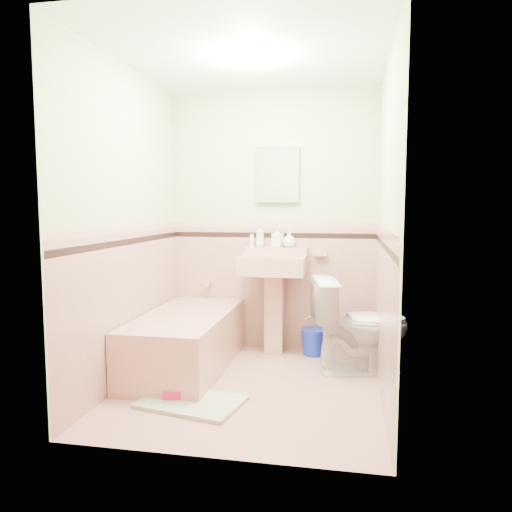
% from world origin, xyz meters
% --- Properties ---
extents(floor, '(2.20, 2.20, 0.00)m').
position_xyz_m(floor, '(0.00, 0.00, 0.00)').
color(floor, tan).
rests_on(floor, ground).
extents(ceiling, '(2.20, 2.20, 0.00)m').
position_xyz_m(ceiling, '(0.00, 0.00, 2.50)').
color(ceiling, white).
rests_on(ceiling, ground).
extents(wall_back, '(2.50, 0.00, 2.50)m').
position_xyz_m(wall_back, '(0.00, 1.10, 1.25)').
color(wall_back, beige).
rests_on(wall_back, ground).
extents(wall_front, '(2.50, 0.00, 2.50)m').
position_xyz_m(wall_front, '(0.00, -1.10, 1.25)').
color(wall_front, beige).
rests_on(wall_front, ground).
extents(wall_left, '(0.00, 2.50, 2.50)m').
position_xyz_m(wall_left, '(-1.00, 0.00, 1.25)').
color(wall_left, beige).
rests_on(wall_left, ground).
extents(wall_right, '(0.00, 2.50, 2.50)m').
position_xyz_m(wall_right, '(1.00, 0.00, 1.25)').
color(wall_right, beige).
rests_on(wall_right, ground).
extents(wainscot_back, '(2.00, 0.00, 2.00)m').
position_xyz_m(wainscot_back, '(0.00, 1.09, 0.60)').
color(wainscot_back, tan).
rests_on(wainscot_back, ground).
extents(wainscot_front, '(2.00, 0.00, 2.00)m').
position_xyz_m(wainscot_front, '(0.00, -1.09, 0.60)').
color(wainscot_front, tan).
rests_on(wainscot_front, ground).
extents(wainscot_left, '(0.00, 2.20, 2.20)m').
position_xyz_m(wainscot_left, '(-0.99, 0.00, 0.60)').
color(wainscot_left, tan).
rests_on(wainscot_left, ground).
extents(wainscot_right, '(0.00, 2.20, 2.20)m').
position_xyz_m(wainscot_right, '(0.99, 0.00, 0.60)').
color(wainscot_right, tan).
rests_on(wainscot_right, ground).
extents(accent_back, '(2.00, 0.00, 2.00)m').
position_xyz_m(accent_back, '(0.00, 1.08, 1.12)').
color(accent_back, black).
rests_on(accent_back, ground).
extents(accent_front, '(2.00, 0.00, 2.00)m').
position_xyz_m(accent_front, '(0.00, -1.08, 1.12)').
color(accent_front, black).
rests_on(accent_front, ground).
extents(accent_left, '(0.00, 2.20, 2.20)m').
position_xyz_m(accent_left, '(-0.98, 0.00, 1.12)').
color(accent_left, black).
rests_on(accent_left, ground).
extents(accent_right, '(0.00, 2.20, 2.20)m').
position_xyz_m(accent_right, '(0.98, 0.00, 1.12)').
color(accent_right, black).
rests_on(accent_right, ground).
extents(cap_back, '(2.00, 0.00, 2.00)m').
position_xyz_m(cap_back, '(0.00, 1.08, 1.22)').
color(cap_back, tan).
rests_on(cap_back, ground).
extents(cap_front, '(2.00, 0.00, 2.00)m').
position_xyz_m(cap_front, '(0.00, -1.08, 1.22)').
color(cap_front, tan).
rests_on(cap_front, ground).
extents(cap_left, '(0.00, 2.20, 2.20)m').
position_xyz_m(cap_left, '(-0.98, 0.00, 1.22)').
color(cap_left, tan).
rests_on(cap_left, ground).
extents(cap_right, '(0.00, 2.20, 2.20)m').
position_xyz_m(cap_right, '(0.98, 0.00, 1.22)').
color(cap_right, tan).
rests_on(cap_right, ground).
extents(bathtub, '(0.70, 1.50, 0.45)m').
position_xyz_m(bathtub, '(-0.63, 0.33, 0.23)').
color(bathtub, tan).
rests_on(bathtub, floor).
extents(tub_faucet, '(0.04, 0.12, 0.04)m').
position_xyz_m(tub_faucet, '(-0.63, 1.05, 0.63)').
color(tub_faucet, silver).
rests_on(tub_faucet, wall_back).
extents(sink, '(0.60, 0.49, 0.94)m').
position_xyz_m(sink, '(0.05, 0.86, 0.47)').
color(sink, tan).
rests_on(sink, floor).
extents(sink_faucet, '(0.02, 0.02, 0.10)m').
position_xyz_m(sink_faucet, '(0.05, 1.00, 0.95)').
color(sink_faucet, silver).
rests_on(sink_faucet, sink).
extents(medicine_cabinet, '(0.42, 0.04, 0.53)m').
position_xyz_m(medicine_cabinet, '(0.05, 1.07, 1.70)').
color(medicine_cabinet, white).
rests_on(medicine_cabinet, wall_back).
extents(soap_dish, '(0.12, 0.07, 0.04)m').
position_xyz_m(soap_dish, '(0.47, 1.06, 0.95)').
color(soap_dish, tan).
rests_on(soap_dish, wall_back).
extents(soap_bottle_left, '(0.10, 0.10, 0.21)m').
position_xyz_m(soap_bottle_left, '(-0.11, 1.04, 1.12)').
color(soap_bottle_left, '#B2B2B2').
rests_on(soap_bottle_left, sink).
extents(soap_bottle_mid, '(0.11, 0.12, 0.20)m').
position_xyz_m(soap_bottle_mid, '(0.06, 1.04, 1.11)').
color(soap_bottle_mid, '#B2B2B2').
rests_on(soap_bottle_mid, sink).
extents(soap_bottle_right, '(0.14, 0.14, 0.16)m').
position_xyz_m(soap_bottle_right, '(0.17, 1.04, 1.09)').
color(soap_bottle_right, '#B2B2B2').
rests_on(soap_bottle_right, sink).
extents(tube, '(0.04, 0.04, 0.12)m').
position_xyz_m(tube, '(-0.19, 1.04, 1.07)').
color(tube, white).
rests_on(tube, sink).
extents(toilet, '(0.88, 0.63, 0.81)m').
position_xyz_m(toilet, '(0.84, 0.52, 0.41)').
color(toilet, white).
rests_on(toilet, floor).
extents(bucket, '(0.28, 0.28, 0.25)m').
position_xyz_m(bucket, '(0.43, 0.93, 0.12)').
color(bucket, '#152ABE').
rests_on(bucket, floor).
extents(bath_mat, '(0.78, 0.60, 0.03)m').
position_xyz_m(bath_mat, '(-0.34, -0.40, 0.01)').
color(bath_mat, '#96A68A').
rests_on(bath_mat, floor).
extents(shoe, '(0.17, 0.10, 0.06)m').
position_xyz_m(shoe, '(-0.48, -0.40, 0.06)').
color(shoe, '#BF1E59').
rests_on(shoe, bath_mat).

